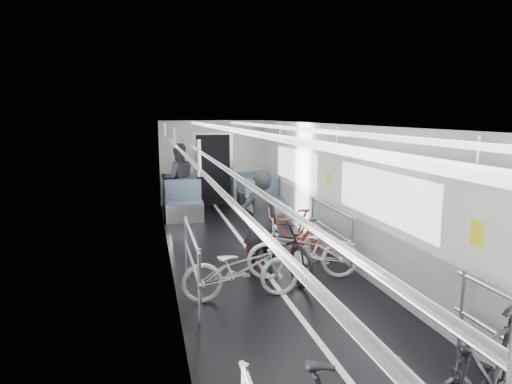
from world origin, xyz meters
The scene contains 8 objects.
car_shell centered at (0.00, 1.78, 1.13)m, with size 3.02×14.01×2.41m.
bike_left_far centered at (-0.61, 0.07, 0.44)m, with size 0.59×1.68×0.88m, color #B1B2B6.
bike_right_near centered at (0.79, -3.06, 0.50)m, with size 0.47×1.68×1.01m, color black.
bike_right_mid centered at (0.50, 0.61, 0.47)m, with size 0.62×1.78×0.94m, color silver.
bike_right_far centered at (0.56, 1.48, 0.47)m, with size 0.44×1.57×0.94m, color maroon.
bike_aisle centered at (0.20, 0.89, 0.50)m, with size 0.67×1.92×1.01m, color black.
person_standing centered at (-0.11, 0.99, 0.85)m, with size 0.62×0.41×1.70m, color black.
person_seated centered at (-1.06, 5.98, 0.92)m, with size 0.89×0.70×1.84m, color #312E36.
Camera 1 is at (-1.84, -5.92, 2.57)m, focal length 32.00 mm.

